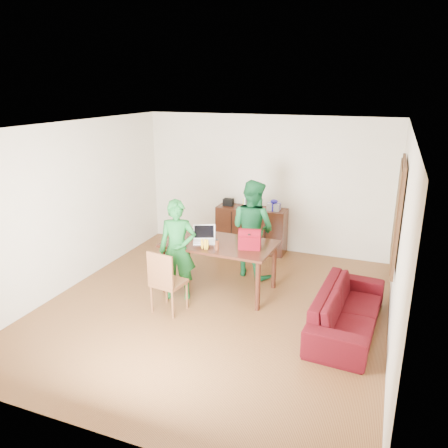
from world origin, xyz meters
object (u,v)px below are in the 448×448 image
at_px(person_near, 178,250).
at_px(red_bag, 250,241).
at_px(laptop, 204,240).
at_px(chair, 169,293).
at_px(sofa, 347,310).
at_px(bottle, 217,245).
at_px(person_far, 253,229).
at_px(table, 220,249).

bearing_deg(person_near, red_bag, 1.96).
bearing_deg(laptop, chair, -126.85).
height_order(red_bag, sofa, red_bag).
relative_size(person_near, bottle, 9.05).
bearing_deg(person_far, sofa, 168.08).
bearing_deg(table, sofa, -11.52).
xyz_separation_m(chair, sofa, (2.53, 0.43, 0.01)).
xyz_separation_m(person_far, sofa, (1.78, -1.29, -0.57)).
bearing_deg(red_bag, sofa, -28.30).
distance_m(chair, laptop, 1.06).
distance_m(person_near, red_bag, 1.12).
xyz_separation_m(red_bag, sofa, (1.56, -0.43, -0.66)).
distance_m(table, sofa, 2.19).
relative_size(laptop, bottle, 2.40).
height_order(person_far, laptop, person_far).
relative_size(chair, person_near, 0.61).
xyz_separation_m(chair, bottle, (0.53, 0.62, 0.63)).
height_order(chair, person_far, person_far).
bearing_deg(chair, table, 73.26).
xyz_separation_m(chair, person_far, (0.75, 1.72, 0.57)).
xyz_separation_m(table, sofa, (2.09, -0.51, -0.43)).
distance_m(bottle, red_bag, 0.51).
relative_size(chair, bottle, 5.54).
bearing_deg(bottle, chair, -130.42).
bearing_deg(bottle, sofa, -5.41).
bearing_deg(bottle, person_far, 78.34).
distance_m(chair, sofa, 2.57).
bearing_deg(bottle, laptop, 142.60).
relative_size(table, person_far, 1.04).
bearing_deg(laptop, table, -4.26).
relative_size(red_bag, sofa, 0.17).
bearing_deg(person_far, red_bag, 128.29).
height_order(table, person_far, person_far).
height_order(table, sofa, table).
bearing_deg(bottle, red_bag, 28.44).
distance_m(person_near, bottle, 0.63).
xyz_separation_m(table, laptop, (-0.23, -0.08, 0.15)).
height_order(person_near, red_bag, person_near).
bearing_deg(person_near, chair, -100.48).
distance_m(chair, bottle, 1.03).
bearing_deg(laptop, sofa, -33.36).
height_order(laptop, sofa, laptop).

